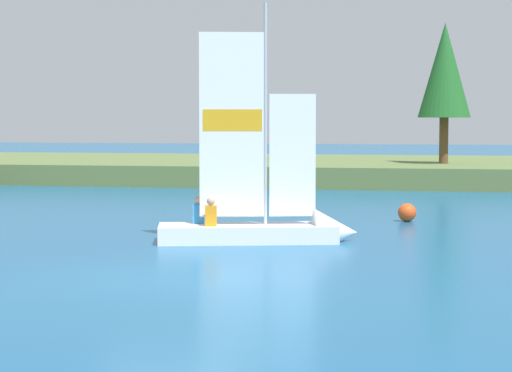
{
  "coord_description": "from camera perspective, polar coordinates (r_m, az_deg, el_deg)",
  "views": [
    {
      "loc": [
        4.92,
        -16.63,
        3.0
      ],
      "look_at": [
        0.28,
        8.2,
        1.2
      ],
      "focal_mm": 64.76,
      "sensor_mm": 36.0,
      "label": 1
    }
  ],
  "objects": [
    {
      "name": "sailboat",
      "position": [
        22.83,
        1.37,
        -2.38
      ],
      "size": [
        5.09,
        2.46,
        6.25
      ],
      "rotation": [
        0.0,
        0.0,
        0.25
      ],
      "color": "white",
      "rests_on": "ground"
    },
    {
      "name": "channel_buoy",
      "position": [
        27.73,
        9.31,
        -1.62
      ],
      "size": [
        0.54,
        0.54,
        0.54
      ],
      "primitive_type": "sphere",
      "color": "#E54C19",
      "rests_on": "ground"
    },
    {
      "name": "shore_bank",
      "position": [
        47.6,
        4.65,
        1.03
      ],
      "size": [
        80.0,
        15.44,
        0.96
      ],
      "primitive_type": "cube",
      "color": "#5B703D",
      "rests_on": "ground"
    },
    {
      "name": "ground_plane",
      "position": [
        17.6,
        -5.84,
        -5.76
      ],
      "size": [
        200.0,
        200.0,
        0.0
      ],
      "primitive_type": "plane",
      "color": "#195684"
    },
    {
      "name": "shoreline_tree_left",
      "position": [
        44.47,
        11.58,
        6.97
      ],
      "size": [
        2.47,
        2.47,
        6.61
      ],
      "color": "brown",
      "rests_on": "shore_bank"
    }
  ]
}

